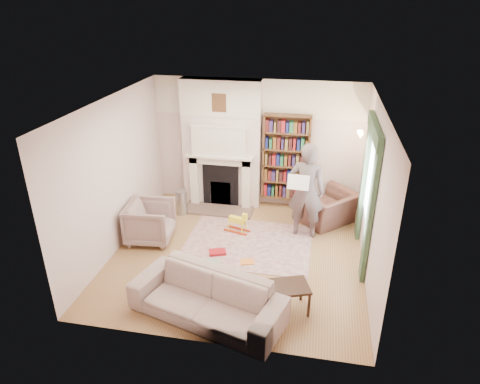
% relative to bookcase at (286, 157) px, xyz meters
% --- Properties ---
extents(floor, '(4.50, 4.50, 0.00)m').
position_rel_bookcase_xyz_m(floor, '(-0.65, -2.12, -1.18)').
color(floor, brown).
rests_on(floor, ground).
extents(ceiling, '(4.50, 4.50, 0.00)m').
position_rel_bookcase_xyz_m(ceiling, '(-0.65, -2.12, 1.62)').
color(ceiling, white).
rests_on(ceiling, wall_back).
extents(wall_back, '(4.50, 0.00, 4.50)m').
position_rel_bookcase_xyz_m(wall_back, '(-0.65, 0.13, 0.22)').
color(wall_back, silver).
rests_on(wall_back, floor).
extents(wall_front, '(4.50, 0.00, 4.50)m').
position_rel_bookcase_xyz_m(wall_front, '(-0.65, -4.37, 0.22)').
color(wall_front, silver).
rests_on(wall_front, floor).
extents(wall_left, '(0.00, 4.50, 4.50)m').
position_rel_bookcase_xyz_m(wall_left, '(-2.90, -2.12, 0.22)').
color(wall_left, silver).
rests_on(wall_left, floor).
extents(wall_right, '(0.00, 4.50, 4.50)m').
position_rel_bookcase_xyz_m(wall_right, '(1.60, -2.12, 0.22)').
color(wall_right, silver).
rests_on(wall_right, floor).
extents(fireplace, '(1.70, 0.58, 2.80)m').
position_rel_bookcase_xyz_m(fireplace, '(-1.40, -0.07, 0.21)').
color(fireplace, silver).
rests_on(fireplace, floor).
extents(bookcase, '(1.00, 0.24, 1.85)m').
position_rel_bookcase_xyz_m(bookcase, '(0.00, 0.00, 0.00)').
color(bookcase, brown).
rests_on(bookcase, floor).
extents(window, '(0.02, 0.90, 1.30)m').
position_rel_bookcase_xyz_m(window, '(1.58, -1.72, 0.27)').
color(window, silver).
rests_on(window, wall_right).
extents(curtain_left, '(0.07, 0.32, 2.40)m').
position_rel_bookcase_xyz_m(curtain_left, '(1.55, -2.42, 0.02)').
color(curtain_left, '#324B30').
rests_on(curtain_left, floor).
extents(curtain_right, '(0.07, 0.32, 2.40)m').
position_rel_bookcase_xyz_m(curtain_right, '(1.55, -1.02, 0.02)').
color(curtain_right, '#324B30').
rests_on(curtain_right, floor).
extents(pelmet, '(0.09, 1.70, 0.24)m').
position_rel_bookcase_xyz_m(pelmet, '(1.54, -1.72, 1.20)').
color(pelmet, '#324B30').
rests_on(pelmet, wall_right).
extents(wall_sconce, '(0.20, 0.24, 0.24)m').
position_rel_bookcase_xyz_m(wall_sconce, '(1.38, -0.62, 0.72)').
color(wall_sconce, gold).
rests_on(wall_sconce, wall_right).
extents(rug, '(2.41, 1.87, 0.01)m').
position_rel_bookcase_xyz_m(rug, '(-0.52, -1.74, -1.17)').
color(rug, beige).
rests_on(rug, floor).
extents(armchair_reading, '(1.39, 1.38, 0.68)m').
position_rel_bookcase_xyz_m(armchair_reading, '(0.95, -0.57, -0.84)').
color(armchair_reading, '#4A2727').
rests_on(armchair_reading, floor).
extents(armchair_left, '(0.93, 0.91, 0.78)m').
position_rel_bookcase_xyz_m(armchair_left, '(-2.40, -1.93, -0.79)').
color(armchair_left, '#AE9D8F').
rests_on(armchair_left, floor).
extents(sofa, '(2.45, 1.52, 0.67)m').
position_rel_bookcase_xyz_m(sofa, '(-0.76, -3.85, -0.84)').
color(sofa, beige).
rests_on(sofa, floor).
extents(man_reading, '(0.73, 0.50, 1.91)m').
position_rel_bookcase_xyz_m(man_reading, '(0.50, -1.17, -0.22)').
color(man_reading, '#574846').
rests_on(man_reading, floor).
extents(newspaper, '(0.41, 0.14, 0.27)m').
position_rel_bookcase_xyz_m(newspaper, '(0.35, -1.37, 0.03)').
color(newspaper, white).
rests_on(newspaper, man_reading).
extents(coffee_table, '(0.81, 0.66, 0.45)m').
position_rel_bookcase_xyz_m(coffee_table, '(0.34, -3.50, -0.95)').
color(coffee_table, '#301D11').
rests_on(coffee_table, floor).
extents(paraffin_heater, '(0.30, 0.30, 0.55)m').
position_rel_bookcase_xyz_m(paraffin_heater, '(-2.15, -0.78, -0.90)').
color(paraffin_heater, '#9DA0A4').
rests_on(paraffin_heater, floor).
extents(rocking_horse, '(0.54, 0.33, 0.44)m').
position_rel_bookcase_xyz_m(rocking_horse, '(-0.82, -1.32, -0.95)').
color(rocking_horse, yellow).
rests_on(rocking_horse, rug).
extents(board_game, '(0.45, 0.45, 0.03)m').
position_rel_bookcase_xyz_m(board_game, '(-1.07, -2.62, -1.15)').
color(board_game, gold).
rests_on(board_game, rug).
extents(game_box_lid, '(0.35, 0.29, 0.05)m').
position_rel_bookcase_xyz_m(game_box_lid, '(-1.01, -2.18, -1.14)').
color(game_box_lid, '#A1121A').
rests_on(game_box_lid, rug).
extents(comic_annuals, '(0.48, 0.67, 0.02)m').
position_rel_bookcase_xyz_m(comic_annuals, '(-0.52, -2.57, -1.16)').
color(comic_annuals, red).
rests_on(comic_annuals, rug).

